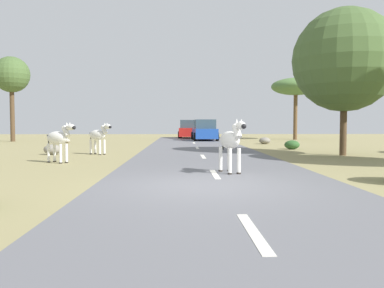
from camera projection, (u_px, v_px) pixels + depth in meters
name	position (u px, v px, depth m)	size (l,w,h in m)	color
ground_plane	(206.00, 187.00, 9.32)	(90.00, 90.00, 0.00)	#8E8456
road	(222.00, 186.00, 9.33)	(6.00, 64.00, 0.05)	slate
lane_markings	(227.00, 193.00, 8.33)	(0.16, 56.00, 0.01)	silver
zebra_0	(231.00, 141.00, 11.55)	(0.73, 1.62, 1.57)	silver
zebra_1	(99.00, 136.00, 19.02)	(1.35, 1.20, 1.52)	silver
zebra_2	(59.00, 139.00, 15.02)	(1.43, 1.12, 1.53)	silver
car_0	(205.00, 131.00, 33.57)	(2.17, 4.41, 1.74)	#1E479E
car_1	(190.00, 130.00, 38.67)	(2.23, 4.44, 1.74)	red
tree_0	(296.00, 87.00, 36.02)	(4.37, 4.37, 5.54)	brown
tree_1	(11.00, 75.00, 32.28)	(2.87, 2.87, 6.84)	#4C3823
tree_4	(345.00, 60.00, 18.32)	(4.71, 4.71, 6.73)	#4C3823
bush_0	(292.00, 145.00, 22.85)	(0.86, 0.77, 0.52)	#2D5628
rock_0	(67.00, 141.00, 30.06)	(0.52, 0.55, 0.33)	#A89E8C
rock_1	(265.00, 141.00, 28.69)	(0.80, 0.78, 0.48)	gray
rock_3	(52.00, 149.00, 19.03)	(0.81, 0.62, 0.49)	gray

